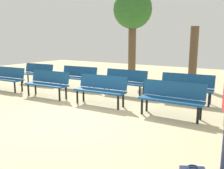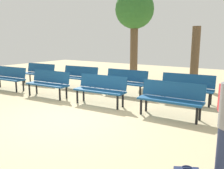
# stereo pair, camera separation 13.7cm
# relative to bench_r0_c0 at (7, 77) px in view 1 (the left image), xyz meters

# --- Properties ---
(ground_plane) EXTENTS (25.69, 25.69, 0.00)m
(ground_plane) POSITION_rel_bench_r0_c0_xyz_m (4.40, -1.38, -0.50)
(ground_plane) COLOR #CCB789
(bench_r0_c0) EXTENTS (1.63, 0.60, 0.87)m
(bench_r0_c0) POSITION_rel_bench_r0_c0_xyz_m (0.00, 0.00, 0.00)
(bench_r0_c0) COLOR navy
(bench_r0_c0) RESTS_ON ground_plane
(bench_r0_c1) EXTENTS (1.63, 0.59, 0.87)m
(bench_r0_c1) POSITION_rel_bench_r0_c0_xyz_m (2.22, 0.06, 0.00)
(bench_r0_c1) COLOR navy
(bench_r0_c1) RESTS_ON ground_plane
(bench_r0_c2) EXTENTS (1.63, 0.59, 0.87)m
(bench_r0_c2) POSITION_rel_bench_r0_c0_xyz_m (4.29, 0.23, 0.00)
(bench_r0_c2) COLOR navy
(bench_r0_c2) RESTS_ON ground_plane
(bench_r0_c3) EXTENTS (1.61, 0.53, 0.87)m
(bench_r0_c3) POSITION_rel_bench_r0_c0_xyz_m (6.43, 0.30, 0.00)
(bench_r0_c3) COLOR navy
(bench_r0_c3) RESTS_ON ground_plane
(bench_r1_c0) EXTENTS (1.63, 0.58, 0.87)m
(bench_r1_c0) POSITION_rel_bench_r0_c0_xyz_m (-0.09, 1.52, 0.00)
(bench_r1_c0) COLOR navy
(bench_r1_c0) RESTS_ON ground_plane
(bench_r1_c1) EXTENTS (1.63, 0.60, 0.87)m
(bench_r1_c1) POSITION_rel_bench_r0_c0_xyz_m (2.15, 1.68, 0.00)
(bench_r1_c1) COLOR navy
(bench_r1_c1) RESTS_ON ground_plane
(bench_r1_c2) EXTENTS (1.61, 0.53, 0.87)m
(bench_r1_c2) POSITION_rel_bench_r0_c0_xyz_m (4.22, 1.77, 0.00)
(bench_r1_c2) COLOR navy
(bench_r1_c2) RESTS_ON ground_plane
(bench_r1_c3) EXTENTS (1.63, 0.61, 0.87)m
(bench_r1_c3) POSITION_rel_bench_r0_c0_xyz_m (6.35, 1.90, 0.00)
(bench_r1_c3) COLOR navy
(bench_r1_c3) RESTS_ON ground_plane
(tree_0) EXTENTS (1.91, 1.91, 4.35)m
(tree_0) POSITION_rel_bench_r0_c0_xyz_m (2.62, 5.31, 2.78)
(tree_0) COLOR brown
(tree_0) RESTS_ON ground_plane
(tree_1) EXTENTS (0.33, 0.33, 2.46)m
(tree_1) POSITION_rel_bench_r0_c0_xyz_m (5.83, 4.60, 0.72)
(tree_1) COLOR brown
(tree_1) RESTS_ON ground_plane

